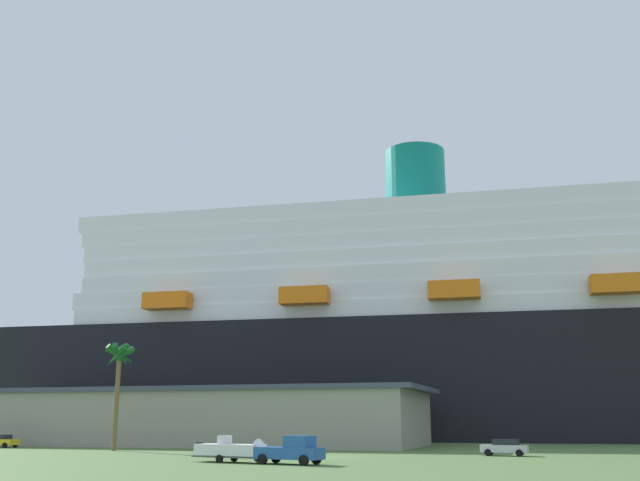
{
  "coord_description": "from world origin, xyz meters",
  "views": [
    {
      "loc": [
        19.73,
        -68.5,
        3.45
      ],
      "look_at": [
        -9.63,
        27.07,
        27.94
      ],
      "focal_mm": 41.07,
      "sensor_mm": 36.0,
      "label": 1
    }
  ],
  "objects_px": {
    "small_boat_on_trailer": "(237,450)",
    "parked_car_silver_sedan": "(505,447)",
    "pickup_truck": "(291,451)",
    "palm_tree": "(119,363)",
    "parked_car_yellow_taxi": "(1,441)",
    "cruise_ship": "(599,337)"
  },
  "relations": [
    {
      "from": "cruise_ship",
      "to": "small_boat_on_trailer",
      "type": "height_order",
      "value": "cruise_ship"
    },
    {
      "from": "pickup_truck",
      "to": "parked_car_silver_sedan",
      "type": "bearing_deg",
      "value": 51.38
    },
    {
      "from": "pickup_truck",
      "to": "small_boat_on_trailer",
      "type": "height_order",
      "value": "pickup_truck"
    },
    {
      "from": "pickup_truck",
      "to": "small_boat_on_trailer",
      "type": "xyz_separation_m",
      "value": [
        -5.08,
        1.05,
        -0.08
      ]
    },
    {
      "from": "parked_car_silver_sedan",
      "to": "small_boat_on_trailer",
      "type": "bearing_deg",
      "value": -138.38
    },
    {
      "from": "small_boat_on_trailer",
      "to": "parked_car_silver_sedan",
      "type": "relative_size",
      "value": 1.81
    },
    {
      "from": "parked_car_yellow_taxi",
      "to": "pickup_truck",
      "type": "bearing_deg",
      "value": -25.67
    },
    {
      "from": "cruise_ship",
      "to": "parked_car_yellow_taxi",
      "type": "height_order",
      "value": "cruise_ship"
    },
    {
      "from": "parked_car_yellow_taxi",
      "to": "cruise_ship",
      "type": "bearing_deg",
      "value": 35.21
    },
    {
      "from": "parked_car_silver_sedan",
      "to": "cruise_ship",
      "type": "bearing_deg",
      "value": 76.73
    },
    {
      "from": "cruise_ship",
      "to": "small_boat_on_trailer",
      "type": "distance_m",
      "value": 82.95
    },
    {
      "from": "pickup_truck",
      "to": "cruise_ship",
      "type": "bearing_deg",
      "value": 69.23
    },
    {
      "from": "cruise_ship",
      "to": "parked_car_silver_sedan",
      "type": "xyz_separation_m",
      "value": [
        -13.21,
        -56.03,
        -16.13
      ]
    },
    {
      "from": "pickup_truck",
      "to": "parked_car_yellow_taxi",
      "type": "xyz_separation_m",
      "value": [
        -46.41,
        22.3,
        -0.21
      ]
    },
    {
      "from": "pickup_truck",
      "to": "small_boat_on_trailer",
      "type": "distance_m",
      "value": 5.18
    },
    {
      "from": "pickup_truck",
      "to": "parked_car_yellow_taxi",
      "type": "bearing_deg",
      "value": 154.33
    },
    {
      "from": "parked_car_silver_sedan",
      "to": "palm_tree",
      "type": "bearing_deg",
      "value": -179.44
    },
    {
      "from": "cruise_ship",
      "to": "palm_tree",
      "type": "bearing_deg",
      "value": -134.97
    },
    {
      "from": "small_boat_on_trailer",
      "to": "palm_tree",
      "type": "bearing_deg",
      "value": 142.23
    },
    {
      "from": "pickup_truck",
      "to": "palm_tree",
      "type": "relative_size",
      "value": 0.49
    },
    {
      "from": "small_boat_on_trailer",
      "to": "parked_car_yellow_taxi",
      "type": "height_order",
      "value": "small_boat_on_trailer"
    },
    {
      "from": "cruise_ship",
      "to": "parked_car_yellow_taxi",
      "type": "distance_m",
      "value": 93.11
    }
  ]
}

